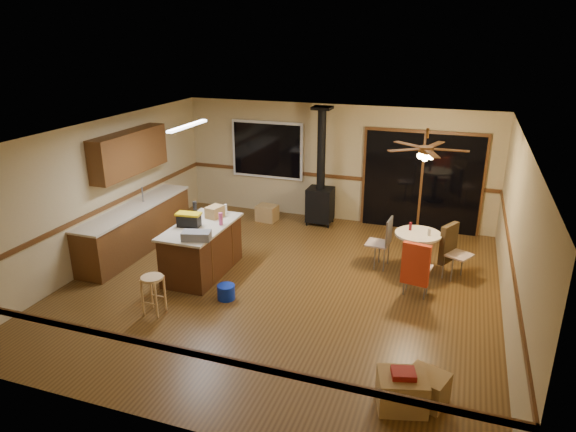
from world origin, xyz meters
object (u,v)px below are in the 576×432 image
at_px(toolbox_black, 189,221).
at_px(chair_left, 384,237).
at_px(kitchen_island, 202,249).
at_px(chair_right, 450,244).
at_px(dining_table, 417,247).
at_px(wood_stove, 320,193).
at_px(blue_bucket, 226,292).
at_px(box_under_window, 267,213).
at_px(box_corner_a, 402,391).
at_px(box_corner_b, 427,388).
at_px(toolbox_grey, 196,236).
at_px(chair_near, 416,264).
at_px(bar_stool, 154,295).

relative_size(toolbox_black, chair_left, 0.74).
relative_size(kitchen_island, chair_right, 2.40).
height_order(kitchen_island, dining_table, kitchen_island).
xyz_separation_m(wood_stove, blue_bucket, (-0.50, -3.79, -0.61)).
distance_m(kitchen_island, box_under_window, 2.87).
xyz_separation_m(box_corner_a, box_corner_b, (0.26, 0.19, -0.02)).
height_order(chair_left, box_under_window, chair_left).
xyz_separation_m(toolbox_grey, toolbox_black, (-0.41, 0.49, 0.03)).
distance_m(chair_near, chair_right, 1.12).
bearing_deg(toolbox_grey, kitchen_island, 112.53).
relative_size(wood_stove, box_under_window, 5.60).
height_order(toolbox_black, chair_right, toolbox_black).
height_order(chair_right, box_under_window, chair_right).
bearing_deg(chair_left, kitchen_island, -156.92).
relative_size(chair_near, box_corner_a, 1.28).
relative_size(toolbox_grey, chair_right, 0.65).
distance_m(wood_stove, blue_bucket, 3.87).
bearing_deg(chair_right, box_corner_a, -94.97).
bearing_deg(toolbox_black, chair_near, 6.04).
bearing_deg(box_under_window, toolbox_grey, -87.73).
bearing_deg(kitchen_island, toolbox_grey, -67.47).
relative_size(bar_stool, box_corner_a, 1.11).
bearing_deg(chair_left, blue_bucket, -137.38).
distance_m(kitchen_island, bar_stool, 1.49).
distance_m(toolbox_grey, bar_stool, 1.15).
bearing_deg(box_corner_a, toolbox_black, 150.26).
height_order(toolbox_black, blue_bucket, toolbox_black).
relative_size(chair_left, chair_near, 0.74).
bearing_deg(dining_table, wood_stove, 140.70).
distance_m(toolbox_black, box_under_window, 3.09).
height_order(toolbox_grey, toolbox_black, toolbox_black).
distance_m(toolbox_black, box_corner_a, 4.63).
distance_m(kitchen_island, chair_near, 3.67).
bearing_deg(toolbox_grey, chair_right, 26.25).
bearing_deg(blue_bucket, toolbox_grey, 165.73).
xyz_separation_m(chair_left, box_corner_a, (0.81, -3.64, -0.38)).
height_order(toolbox_grey, box_under_window, toolbox_grey).
bearing_deg(chair_left, toolbox_black, -156.42).
height_order(chair_near, chair_right, same).
xyz_separation_m(chair_right, box_corner_a, (-0.32, -3.68, -0.39)).
bearing_deg(toolbox_black, box_under_window, 84.73).
xyz_separation_m(kitchen_island, chair_right, (4.12, 1.32, 0.14)).
bearing_deg(bar_stool, toolbox_black, 94.96).
bearing_deg(wood_stove, kitchen_island, -113.09).
bearing_deg(blue_bucket, box_corner_b, -23.85).
relative_size(toolbox_grey, toolbox_black, 1.19).
xyz_separation_m(bar_stool, box_under_window, (0.15, 4.34, -0.12)).
xyz_separation_m(kitchen_island, wood_stove, (1.30, 3.05, 0.28)).
distance_m(dining_table, box_corner_a, 3.57).
bearing_deg(chair_near, chair_left, 124.35).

